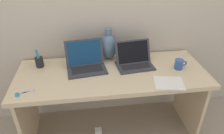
% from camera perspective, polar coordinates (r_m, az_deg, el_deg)
% --- Properties ---
extents(ground_plane, '(6.00, 6.00, 0.00)m').
position_cam_1_polar(ground_plane, '(2.27, 0.00, -16.50)').
color(ground_plane, gray).
extents(back_wall, '(4.40, 0.04, 2.40)m').
position_cam_1_polar(back_wall, '(1.95, -1.46, 16.90)').
color(back_wall, '#BCAD99').
rests_on(back_wall, ground).
extents(desk, '(1.65, 0.64, 0.70)m').
position_cam_1_polar(desk, '(1.89, 0.00, -4.91)').
color(desk, '#D1B78C').
rests_on(desk, ground).
extents(laptop_left, '(0.36, 0.28, 0.24)m').
position_cam_1_polar(laptop_left, '(1.86, -7.22, 1.55)').
color(laptop_left, '#333338').
rests_on(laptop_left, desk).
extents(laptop_right, '(0.35, 0.26, 0.22)m').
position_cam_1_polar(laptop_right, '(1.90, 6.02, 2.12)').
color(laptop_right, '#333338').
rests_on(laptop_right, desk).
extents(green_vase, '(0.16, 0.16, 0.30)m').
position_cam_1_polar(green_vase, '(1.98, -1.00, 5.76)').
color(green_vase, slate).
rests_on(green_vase, desk).
extents(notebook_stack, '(0.26, 0.22, 0.01)m').
position_cam_1_polar(notebook_stack, '(1.73, 15.25, -4.27)').
color(notebook_stack, silver).
rests_on(notebook_stack, desk).
extents(coffee_mug, '(0.11, 0.07, 0.09)m').
position_cam_1_polar(coffee_mug, '(1.94, 17.86, 0.76)').
color(coffee_mug, '#335199').
rests_on(coffee_mug, desk).
extents(pen_cup, '(0.07, 0.07, 0.18)m').
position_cam_1_polar(pen_cup, '(1.98, -19.24, 1.36)').
color(pen_cup, black).
rests_on(pen_cup, desk).
extents(scissors, '(0.15, 0.09, 0.01)m').
position_cam_1_polar(scissors, '(1.70, -23.55, -6.67)').
color(scissors, '#B7B7BC').
rests_on(scissors, desk).
extents(power_brick, '(0.07, 0.07, 0.03)m').
position_cam_1_polar(power_brick, '(2.24, -3.77, -17.00)').
color(power_brick, white).
rests_on(power_brick, ground).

